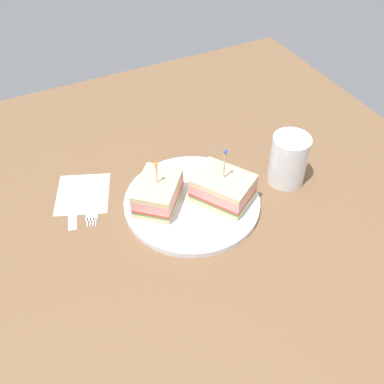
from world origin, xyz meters
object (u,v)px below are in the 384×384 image
sandwich_half_front (223,188)px  napkin (83,194)px  knife (72,208)px  drink_glass (288,161)px  sandwich_half_back (158,193)px  plate (192,202)px  fork (93,207)px

sandwich_half_front → napkin: (-22.31, 13.59, -3.67)cm
sandwich_half_front → napkin: bearing=148.6°
napkin → knife: 3.92cm
sandwich_half_front → drink_glass: size_ratio=1.26×
sandwich_half_front → knife: (-25.09, 10.84, -3.57)cm
sandwich_half_back → drink_glass: 25.24cm
napkin → drink_glass: bearing=-20.1°
knife → sandwich_half_front: bearing=-23.4°
napkin → plate: bearing=-33.8°
drink_glass → knife: drink_glass is taller
plate → fork: plate is taller
sandwich_half_front → drink_glass: bearing=1.0°
knife → drink_glass: bearing=-15.1°
plate → sandwich_half_front: bearing=-22.2°
fork → sandwich_half_back: bearing=-26.0°
sandwich_half_back → fork: (-10.88, 5.31, -3.52)cm
sandwich_half_back → knife: 16.19cm
plate → sandwich_half_front: (5.10, -2.08, 3.17)cm
drink_glass → fork: (-35.80, 9.13, -4.44)cm
sandwich_half_back → sandwich_half_front: bearing=-20.6°
sandwich_half_back → drink_glass: (24.93, -3.83, 0.92)cm
sandwich_half_front → drink_glass: (14.10, 0.24, 0.87)cm
drink_glass → fork: bearing=165.7°
drink_glass → knife: bearing=164.9°
plate → drink_glass: (19.20, -1.84, 4.04)cm
drink_glass → napkin: 39.04cm
sandwich_half_back → drink_glass: bearing=-8.7°
sandwich_half_back → drink_glass: sandwich_half_back is taller
plate → napkin: bearing=146.2°
fork → knife: same height
sandwich_half_back → napkin: size_ratio=1.09×
fork → sandwich_half_front: bearing=-23.4°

